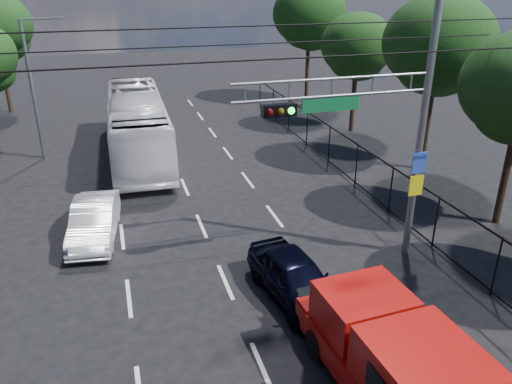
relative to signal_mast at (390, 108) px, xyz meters
name	(u,v)px	position (x,y,z in m)	size (l,w,h in m)	color
lane_markings	(192,205)	(-5.28, 6.01, -5.24)	(6.12, 38.00, 0.01)	beige
signal_mast	(390,108)	(0.00, 0.00, 0.00)	(6.43, 0.39, 9.50)	slate
streetlight_left	(35,84)	(-11.62, 14.01, -1.30)	(2.09, 0.22, 7.08)	slate
utility_wires	(212,44)	(-5.28, 0.84, 1.99)	(22.00, 5.04, 0.74)	black
fence_right	(376,179)	(2.32, 4.18, -4.21)	(0.06, 34.03, 2.00)	black
tree_right_c	(438,51)	(6.53, 7.03, 0.49)	(5.10, 5.10, 8.29)	black
tree_right_d	(357,50)	(6.13, 14.03, -0.39)	(4.32, 4.32, 7.02)	black
tree_right_e	(309,20)	(6.33, 22.03, 0.69)	(5.28, 5.28, 8.58)	black
red_pickup	(396,361)	(-2.78, -5.79, -4.06)	(2.50, 6.07, 2.22)	black
navy_hatchback	(295,278)	(-3.48, -1.42, -4.54)	(1.67, 4.14, 1.41)	black
white_bus	(137,125)	(-6.87, 13.15, -3.58)	(2.80, 11.95, 3.33)	white
white_van	(94,221)	(-9.20, 4.21, -4.54)	(1.48, 4.25, 1.40)	silver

